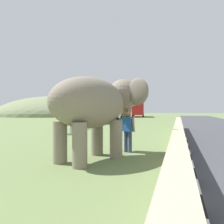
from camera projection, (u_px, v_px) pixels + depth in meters
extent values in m
cube|color=black|center=(198.00, 212.00, 3.45)|extent=(0.90, 0.20, 0.24)
cube|color=white|center=(194.00, 192.00, 4.32)|extent=(0.90, 0.20, 0.24)
cube|color=black|center=(192.00, 178.00, 5.18)|extent=(0.90, 0.20, 0.24)
cube|color=white|center=(190.00, 168.00, 6.04)|extent=(0.90, 0.20, 0.24)
cube|color=black|center=(188.00, 161.00, 6.91)|extent=(0.90, 0.20, 0.24)
cube|color=white|center=(187.00, 155.00, 7.77)|extent=(0.90, 0.20, 0.24)
cube|color=black|center=(186.00, 151.00, 8.63)|extent=(0.90, 0.20, 0.24)
cube|color=white|center=(186.00, 147.00, 9.50)|extent=(0.90, 0.20, 0.24)
cube|color=black|center=(185.00, 144.00, 10.36)|extent=(0.90, 0.20, 0.24)
cube|color=white|center=(185.00, 141.00, 11.22)|extent=(0.90, 0.20, 0.24)
cube|color=black|center=(184.00, 139.00, 12.09)|extent=(0.90, 0.20, 0.24)
cube|color=tan|center=(178.00, 147.00, 7.08)|extent=(28.00, 0.36, 1.00)
cylinder|color=gray|center=(97.00, 137.00, 8.44)|extent=(0.44, 0.44, 1.32)
cylinder|color=gray|center=(116.00, 139.00, 7.88)|extent=(0.44, 0.44, 1.32)
cylinder|color=gray|center=(60.00, 142.00, 7.13)|extent=(0.44, 0.44, 1.32)
cylinder|color=gray|center=(80.00, 145.00, 6.56)|extent=(0.44, 0.44, 1.32)
ellipsoid|color=gray|center=(89.00, 103.00, 7.49)|extent=(3.48, 2.68, 1.70)
sphere|color=gray|center=(123.00, 94.00, 8.93)|extent=(1.16, 1.16, 1.16)
ellipsoid|color=#D84C8C|center=(127.00, 91.00, 9.16)|extent=(0.58, 0.73, 0.44)
ellipsoid|color=gray|center=(106.00, 93.00, 9.31)|extent=(0.57, 0.92, 1.00)
ellipsoid|color=gray|center=(138.00, 92.00, 8.33)|extent=(0.57, 0.92, 1.00)
cylinder|color=gray|center=(127.00, 108.00, 9.16)|extent=(0.48, 0.54, 0.98)
cylinder|color=gray|center=(129.00, 128.00, 9.26)|extent=(0.37, 0.42, 0.82)
cone|color=beige|center=(121.00, 106.00, 9.29)|extent=(0.35, 0.58, 0.22)
cone|color=beige|center=(132.00, 105.00, 8.94)|extent=(0.35, 0.58, 0.22)
cylinder|color=navy|center=(126.00, 142.00, 9.02)|extent=(0.15, 0.15, 0.82)
cylinder|color=navy|center=(130.00, 142.00, 8.90)|extent=(0.15, 0.15, 0.82)
cube|color=#1E59B2|center=(128.00, 124.00, 8.95)|extent=(0.38, 0.46, 0.58)
cylinder|color=#9E7251|center=(123.00, 125.00, 9.12)|extent=(0.12, 0.13, 0.52)
cylinder|color=#9E7251|center=(133.00, 125.00, 8.79)|extent=(0.14, 0.17, 0.53)
sphere|color=#9E7251|center=(128.00, 113.00, 8.95)|extent=(0.23, 0.23, 0.23)
cube|color=silver|center=(99.00, 107.00, 30.43)|extent=(9.59, 3.59, 3.00)
cube|color=#3F5160|center=(99.00, 103.00, 30.43)|extent=(8.85, 3.54, 0.76)
cylinder|color=black|center=(101.00, 118.00, 33.66)|extent=(1.03, 0.42, 1.00)
cylinder|color=black|center=(116.00, 118.00, 32.75)|extent=(1.03, 0.42, 1.00)
cylinder|color=black|center=(80.00, 119.00, 28.15)|extent=(1.03, 0.42, 1.00)
cylinder|color=black|center=(97.00, 119.00, 27.24)|extent=(1.03, 0.42, 1.00)
cube|color=orange|center=(113.00, 108.00, 40.74)|extent=(8.59, 3.48, 3.00)
cube|color=#3F5160|center=(113.00, 105.00, 40.73)|extent=(7.94, 3.44, 0.76)
cylinder|color=black|center=(110.00, 116.00, 43.58)|extent=(1.03, 0.42, 1.00)
cylinder|color=black|center=(122.00, 116.00, 43.20)|extent=(1.03, 0.42, 1.00)
cylinder|color=black|center=(104.00, 117.00, 38.31)|extent=(1.03, 0.42, 1.00)
cylinder|color=black|center=(118.00, 117.00, 37.93)|extent=(1.03, 0.42, 1.00)
cube|color=#B21E1E|center=(138.00, 108.00, 52.55)|extent=(9.91, 3.88, 3.00)
cube|color=#3F5160|center=(138.00, 106.00, 52.55)|extent=(9.15, 3.81, 0.76)
cylinder|color=black|center=(134.00, 114.00, 55.79)|extent=(1.03, 0.44, 1.00)
cylinder|color=black|center=(143.00, 114.00, 55.47)|extent=(1.03, 0.44, 1.00)
cylinder|color=black|center=(133.00, 115.00, 49.67)|extent=(1.03, 0.44, 1.00)
cylinder|color=black|center=(143.00, 115.00, 49.35)|extent=(1.03, 0.44, 1.00)
cylinder|color=beige|center=(71.00, 130.00, 15.22)|extent=(0.12, 0.12, 0.65)
cylinder|color=beige|center=(66.00, 130.00, 15.00)|extent=(0.12, 0.12, 0.65)
cylinder|color=beige|center=(65.00, 129.00, 15.92)|extent=(0.12, 0.12, 0.65)
cylinder|color=beige|center=(60.00, 129.00, 15.70)|extent=(0.12, 0.12, 0.65)
ellipsoid|color=beige|center=(65.00, 121.00, 15.45)|extent=(1.35, 1.57, 0.66)
ellipsoid|color=beige|center=(72.00, 120.00, 14.73)|extent=(0.44, 0.48, 0.32)
cylinder|color=#473323|center=(75.00, 126.00, 18.91)|extent=(0.12, 0.12, 0.65)
cylinder|color=#473323|center=(72.00, 126.00, 19.12)|extent=(0.12, 0.12, 0.65)
cylinder|color=#473323|center=(83.00, 125.00, 19.63)|extent=(0.12, 0.12, 0.65)
cylinder|color=#473323|center=(80.00, 125.00, 19.84)|extent=(0.12, 0.12, 0.65)
ellipsoid|color=#473323|center=(77.00, 119.00, 19.37)|extent=(1.62, 1.09, 0.66)
ellipsoid|color=#473323|center=(69.00, 118.00, 18.62)|extent=(0.47, 0.38, 0.32)
cylinder|color=tan|center=(112.00, 119.00, 31.32)|extent=(0.12, 0.12, 0.65)
cylinder|color=tan|center=(115.00, 119.00, 31.36)|extent=(0.12, 0.12, 0.65)
cylinder|color=tan|center=(113.00, 120.00, 30.42)|extent=(0.12, 0.12, 0.65)
cylinder|color=tan|center=(116.00, 120.00, 30.46)|extent=(0.12, 0.12, 0.65)
ellipsoid|color=tan|center=(114.00, 115.00, 30.88)|extent=(1.62, 1.13, 0.66)
ellipsoid|color=tan|center=(113.00, 114.00, 31.81)|extent=(0.47, 0.39, 0.32)
ellipsoid|color=#707C56|center=(63.00, 115.00, 67.21)|extent=(41.71, 33.37, 11.20)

